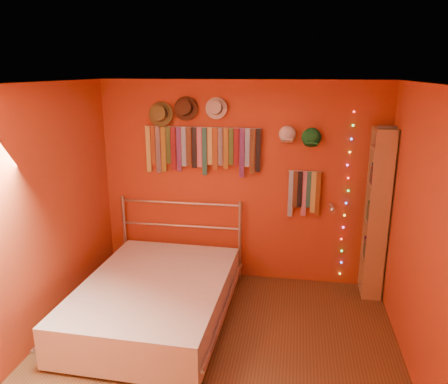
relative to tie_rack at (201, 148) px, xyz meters
The scene contains 16 objects.
ground 2.44m from the tie_rack, 74.31° to the right, with size 3.50×3.50×0.00m, color brown.
back_wall 0.65m from the tie_rack, ahead, with size 3.50×0.02×2.50m, color #9F2B19.
right_wall 2.82m from the tie_rack, 37.16° to the right, with size 0.02×3.50×2.50m, color #9F2B19.
left_wall 2.16m from the tie_rack, 127.15° to the right, with size 0.02×3.50×2.50m, color #9F2B19.
ceiling 1.93m from the tie_rack, 74.31° to the right, with size 3.50×3.50×0.02m, color white.
tie_rack is the anchor object (origin of this frame).
small_tie_rack 1.35m from the tie_rack, ahead, with size 0.40×0.03×0.58m.
fedora_olive 0.64m from the tie_rack, behind, with size 0.30×0.16×0.30m.
fedora_brown 0.51m from the tie_rack, behind, with size 0.29×0.16×0.29m.
fedora_white 0.52m from the tie_rack, ahead, with size 0.26×0.14×0.26m.
cap_white 1.05m from the tie_rack, ahead, with size 0.19×0.24×0.19m.
cap_green 1.32m from the tie_rack, ahead, with size 0.20×0.25×0.20m.
fairy_lights 1.84m from the tie_rack, ahead, with size 0.06×0.02×2.03m.
reading_lamp 1.72m from the tie_rack, ahead, with size 0.07×0.31×0.09m.
bookshelf 2.24m from the tie_rack, ahead, with size 0.25×0.34×2.00m.
bed 1.86m from the tie_rack, 103.93° to the right, with size 1.62×2.17×1.04m.
Camera 1 is at (0.68, -3.45, 2.61)m, focal length 35.00 mm.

